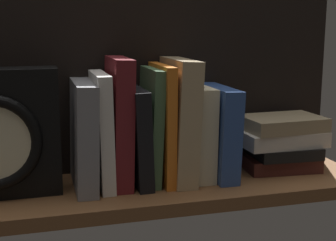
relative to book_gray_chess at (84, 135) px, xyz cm
name	(u,v)px	position (x,y,z in cm)	size (l,w,h in cm)	color
ground_plane	(149,190)	(12.00, -2.03, -11.15)	(86.66, 23.28, 2.50)	brown
back_panel	(136,74)	(12.00, 9.01, 10.11)	(86.66, 1.20, 40.02)	black
book_gray_chess	(84,135)	(0.00, 0.00, 0.00)	(3.74, 16.83, 19.80)	gray
book_white_catcher	(102,130)	(3.41, 0.00, 0.77)	(2.47, 14.80, 21.34)	silver
book_maroon_dawkins	(119,122)	(6.66, 0.00, 2.14)	(3.44, 14.12, 24.08)	maroon
book_black_skeptic	(137,135)	(10.08, 0.00, -0.72)	(2.81, 15.59, 18.37)	black
book_green_romantic	(151,125)	(12.81, 0.00, 1.08)	(2.04, 13.03, 21.96)	#476B44
book_orange_pandolfini	(162,123)	(15.06, 0.00, 1.41)	(1.86, 15.09, 22.62)	orange
book_tan_shortstories	(178,120)	(18.35, 0.00, 1.91)	(4.13, 16.27, 23.62)	tan
book_cream_twain	(198,132)	(22.52, 0.00, -0.78)	(3.61, 12.92, 18.24)	beige
book_blue_modern	(217,131)	(26.59, 0.00, -0.90)	(3.95, 16.26, 18.00)	#2D4C8E
book_stack_side	(280,142)	(41.04, 0.76, -4.21)	(17.55, 14.00, 11.24)	#471E19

